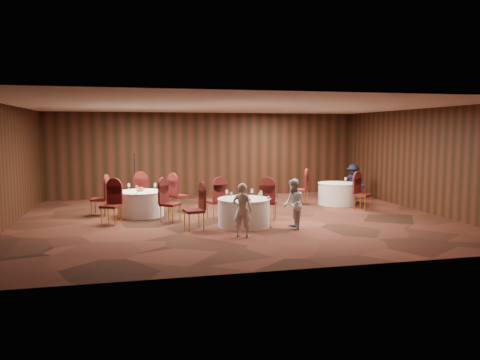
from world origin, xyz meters
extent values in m
plane|color=black|center=(0.00, 0.00, 0.00)|extent=(12.00, 12.00, 0.00)
plane|color=silver|center=(0.00, 0.00, 3.20)|extent=(12.00, 12.00, 0.00)
plane|color=black|center=(0.00, 5.00, 1.60)|extent=(12.00, 0.00, 12.00)
plane|color=black|center=(0.00, -5.00, 1.60)|extent=(12.00, 0.00, 12.00)
plane|color=black|center=(-6.00, 0.00, 1.60)|extent=(0.00, 10.00, 10.00)
plane|color=black|center=(6.00, 0.00, 1.60)|extent=(0.00, 10.00, 10.00)
cylinder|color=silver|center=(0.02, -1.03, 0.36)|extent=(1.35, 1.35, 0.72)
cylinder|color=silver|center=(0.02, -1.03, 0.72)|extent=(1.38, 1.38, 0.03)
cylinder|color=silver|center=(-2.60, 1.11, 0.36)|extent=(1.34, 1.34, 0.72)
cylinder|color=silver|center=(-2.60, 1.11, 0.72)|extent=(1.36, 1.36, 0.03)
cylinder|color=silver|center=(4.00, 1.87, 0.36)|extent=(1.27, 1.27, 0.72)
cylinder|color=silver|center=(4.00, 1.87, 0.72)|extent=(1.30, 1.30, 0.03)
cylinder|color=silver|center=(0.44, -1.20, 0.74)|extent=(0.06, 0.06, 0.01)
cylinder|color=silver|center=(0.44, -1.20, 0.80)|extent=(0.01, 0.01, 0.11)
cone|color=silver|center=(0.44, -1.20, 0.91)|extent=(0.08, 0.08, 0.10)
cylinder|color=silver|center=(-0.38, -1.28, 0.74)|extent=(0.06, 0.06, 0.01)
cylinder|color=silver|center=(-0.38, -1.28, 0.80)|extent=(0.01, 0.01, 0.11)
cone|color=silver|center=(-0.38, -1.28, 0.91)|extent=(0.08, 0.08, 0.10)
cylinder|color=silver|center=(0.31, -0.76, 0.74)|extent=(0.06, 0.06, 0.01)
cylinder|color=silver|center=(0.31, -0.76, 0.80)|extent=(0.01, 0.01, 0.11)
cone|color=silver|center=(0.31, -0.76, 0.91)|extent=(0.08, 0.08, 0.10)
cylinder|color=silver|center=(-0.39, -0.79, 0.74)|extent=(0.06, 0.06, 0.01)
cylinder|color=silver|center=(-0.39, -0.79, 0.80)|extent=(0.01, 0.01, 0.11)
cone|color=silver|center=(-0.39, -0.79, 0.91)|extent=(0.08, 0.08, 0.10)
cylinder|color=white|center=(0.03, -1.54, 0.75)|extent=(0.15, 0.15, 0.01)
sphere|color=#9E6B33|center=(0.03, -1.54, 0.79)|extent=(0.08, 0.08, 0.08)
cylinder|color=white|center=(0.62, -1.25, 0.75)|extent=(0.15, 0.15, 0.01)
sphere|color=#9E6B33|center=(0.62, -1.25, 0.79)|extent=(0.08, 0.08, 0.08)
cylinder|color=white|center=(0.55, -0.63, 0.75)|extent=(0.15, 0.15, 0.01)
sphere|color=#9E6B33|center=(0.55, -0.63, 0.79)|extent=(0.08, 0.08, 0.08)
cylinder|color=silver|center=(-2.16, 1.27, 0.74)|extent=(0.06, 0.06, 0.01)
cylinder|color=silver|center=(-2.16, 1.27, 0.80)|extent=(0.01, 0.01, 0.11)
cone|color=silver|center=(-2.16, 1.27, 0.91)|extent=(0.08, 0.08, 0.10)
cylinder|color=silver|center=(-2.93, 1.39, 0.74)|extent=(0.06, 0.06, 0.01)
cylinder|color=silver|center=(-2.93, 1.39, 0.80)|extent=(0.01, 0.01, 0.11)
cone|color=silver|center=(-2.93, 1.39, 0.91)|extent=(0.08, 0.08, 0.10)
cylinder|color=silver|center=(-2.71, 0.72, 0.74)|extent=(0.06, 0.06, 0.01)
cylinder|color=silver|center=(-2.71, 0.72, 0.80)|extent=(0.01, 0.01, 0.11)
cone|color=silver|center=(-2.71, 0.72, 0.91)|extent=(0.08, 0.08, 0.10)
cylinder|color=brown|center=(-2.60, 1.11, 0.77)|extent=(0.22, 0.22, 0.06)
sphere|color=#9E6B33|center=(-2.63, 1.13, 0.83)|extent=(0.07, 0.07, 0.07)
sphere|color=#9E6B33|center=(-2.56, 1.09, 0.83)|extent=(0.07, 0.07, 0.07)
cylinder|color=silver|center=(4.18, 1.60, 0.74)|extent=(0.06, 0.06, 0.01)
cylinder|color=silver|center=(4.18, 1.60, 0.80)|extent=(0.01, 0.01, 0.11)
cone|color=silver|center=(4.18, 1.60, 0.91)|extent=(0.08, 0.08, 0.10)
cylinder|color=black|center=(-2.74, 3.57, 0.01)|extent=(0.24, 0.24, 0.02)
cylinder|color=black|center=(-2.74, 3.57, 0.88)|extent=(0.02, 0.02, 1.72)
cylinder|color=black|center=(-2.74, 3.62, 1.71)|extent=(0.04, 0.12, 0.04)
imported|color=silver|center=(-0.31, -2.22, 0.64)|extent=(0.56, 0.49, 1.29)
imported|color=#B7B7BC|center=(1.17, -1.64, 0.65)|extent=(0.56, 0.68, 1.29)
imported|color=black|center=(5.06, 2.80, 0.65)|extent=(0.96, 0.81, 1.29)
camera|label=1|loc=(-2.83, -12.83, 2.51)|focal=35.00mm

